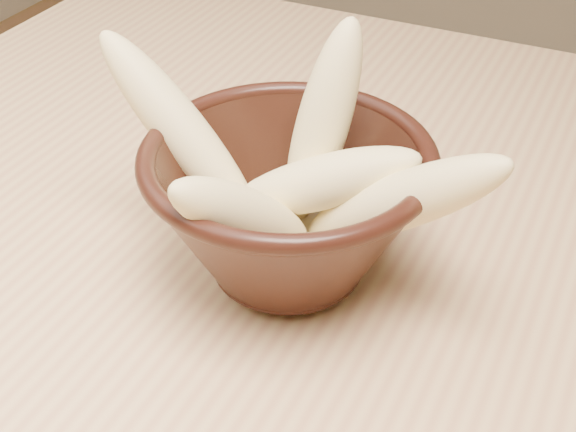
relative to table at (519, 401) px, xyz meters
The scene contains 8 objects.
table is the anchor object (origin of this frame).
bowl 0.21m from the table, 169.01° to the right, with size 0.18×0.18×0.10m.
milk_puddle 0.20m from the table, 169.01° to the right, with size 0.10×0.10×0.01m, color #F7F2C6.
banana_upright 0.23m from the table, behind, with size 0.03×0.03×0.13m, color #F6E391.
banana_left 0.29m from the table, behind, with size 0.03×0.03×0.16m, color #F6E391.
banana_right 0.19m from the table, 160.76° to the right, with size 0.03×0.03×0.15m, color #F6E391.
banana_across 0.21m from the table, 169.16° to the right, with size 0.03×0.03×0.12m, color #F6E391.
banana_front 0.24m from the table, 154.80° to the right, with size 0.03×0.03×0.12m, color #F6E391.
Camera 1 is at (0.01, -0.40, 1.10)m, focal length 50.00 mm.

